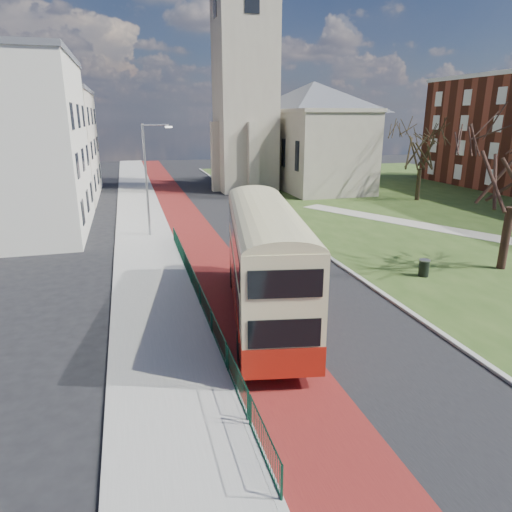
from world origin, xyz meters
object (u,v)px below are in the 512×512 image
object	(u,v)px
litter_bin	(424,268)
bus	(265,258)
winter_tree_far	(423,143)
streetlamp	(148,174)

from	to	relation	value
litter_bin	bus	bearing A→B (deg)	-164.50
winter_tree_far	litter_bin	xyz separation A→B (m)	(-14.07, -21.23, -5.47)
winter_tree_far	litter_bin	distance (m)	26.05
streetlamp	bus	size ratio (longest dim) A/B	0.67
winter_tree_far	litter_bin	bearing A→B (deg)	-123.54
winter_tree_far	streetlamp	bearing A→B (deg)	-164.27
streetlamp	winter_tree_far	size ratio (longest dim) A/B	0.93
bus	litter_bin	world-z (taller)	bus
streetlamp	bus	world-z (taller)	streetlamp
bus	litter_bin	size ratio (longest dim) A/B	12.39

